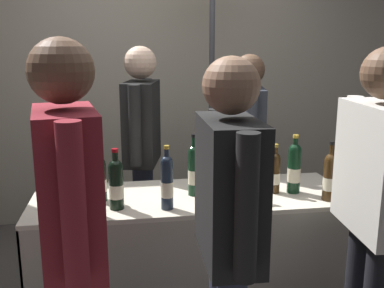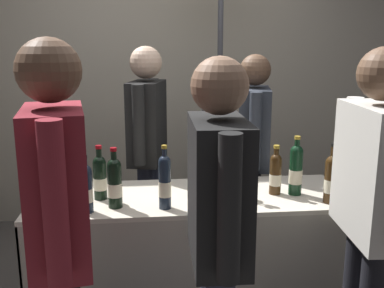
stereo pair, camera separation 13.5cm
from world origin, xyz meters
name	(u,v)px [view 2 (the right image)]	position (x,y,z in m)	size (l,w,h in m)	color
back_partition	(172,50)	(0.00, 1.73, 1.58)	(5.99, 0.12, 3.16)	#B2A893
tasting_table	(192,236)	(0.00, 0.00, 0.54)	(1.81, 0.62, 0.79)	beige
featured_wine_bottle	(165,181)	(-0.16, -0.20, 0.94)	(0.07, 0.07, 0.34)	#192333
display_bottle_0	(115,182)	(-0.43, -0.15, 0.93)	(0.08, 0.08, 0.32)	black
display_bottle_1	(275,173)	(0.48, -0.03, 0.91)	(0.07, 0.07, 0.29)	#38230F
display_bottle_2	(194,169)	(0.01, 0.00, 0.94)	(0.07, 0.07, 0.36)	black
display_bottle_3	(86,188)	(-0.57, -0.21, 0.92)	(0.07, 0.07, 0.30)	#192333
display_bottle_4	(332,178)	(0.74, -0.20, 0.93)	(0.08, 0.08, 0.33)	#38230F
display_bottle_5	(296,169)	(0.59, -0.05, 0.94)	(0.08, 0.08, 0.34)	black
display_bottle_6	(100,177)	(-0.52, -0.01, 0.92)	(0.07, 0.07, 0.31)	black
wine_glass_near_vendor	(66,186)	(-0.69, -0.06, 0.89)	(0.06, 0.06, 0.13)	silver
wine_glass_mid	(224,172)	(0.21, 0.13, 0.88)	(0.07, 0.07, 0.13)	silver
flower_vase	(238,181)	(0.25, -0.07, 0.89)	(0.09, 0.08, 0.31)	tan
brochure_stand	(63,195)	(-0.69, -0.18, 0.87)	(0.13, 0.01, 0.17)	silver
vendor_presenter	(253,144)	(0.50, 0.61, 0.94)	(0.30, 0.61, 1.57)	black
vendor_assistant	(148,140)	(-0.25, 0.69, 0.97)	(0.29, 0.57, 1.63)	#2D3347
taster_foreground_right	(218,220)	(0.02, -0.78, 0.96)	(0.22, 0.60, 1.60)	#2D3347
taster_foreground_left	(373,197)	(0.72, -0.67, 0.99)	(0.25, 0.64, 1.63)	black
taster_foreground_centre	(59,220)	(-0.58, -0.82, 1.00)	(0.27, 0.57, 1.66)	black
booth_signpost	(220,72)	(0.34, 1.12, 1.42)	(0.63, 0.04, 2.25)	#47474C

